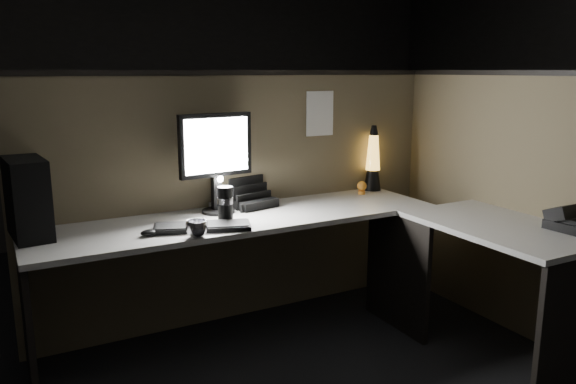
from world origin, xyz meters
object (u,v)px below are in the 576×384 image
keyboard (202,227)px  desk_phone (570,219)px  monitor (216,153)px  lava_lamp (373,163)px  pc_tower (27,198)px

keyboard → desk_phone: size_ratio=2.04×
monitor → desk_phone: size_ratio=2.35×
keyboard → lava_lamp: bearing=34.4°
pc_tower → desk_phone: (2.46, -1.16, -0.14)m
keyboard → desk_phone: desk_phone is taller
keyboard → desk_phone: bearing=-9.1°
keyboard → lava_lamp: lava_lamp is taller
pc_tower → lava_lamp: lava_lamp is taller
pc_tower → lava_lamp: size_ratio=0.88×
monitor → keyboard: 0.49m
monitor → lava_lamp: size_ratio=1.29×
pc_tower → desk_phone: pc_tower is taller
keyboard → lava_lamp: 1.42m
lava_lamp → pc_tower: bearing=-177.4°
pc_tower → lava_lamp: 2.14m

